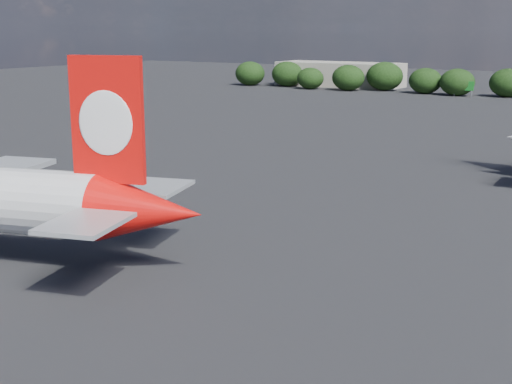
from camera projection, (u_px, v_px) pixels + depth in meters
The scene contains 3 objects.
ground at pixel (344, 169), 99.79m from camera, with size 500.00×500.00×0.00m, color black.
terminal_building at pixel (340, 74), 241.41m from camera, with size 42.00×16.00×8.00m.
highway_sign at pixel (463, 86), 203.85m from camera, with size 6.00×0.30×4.50m.
Camera 1 is at (42.26, -29.23, 19.26)m, focal length 50.00 mm.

